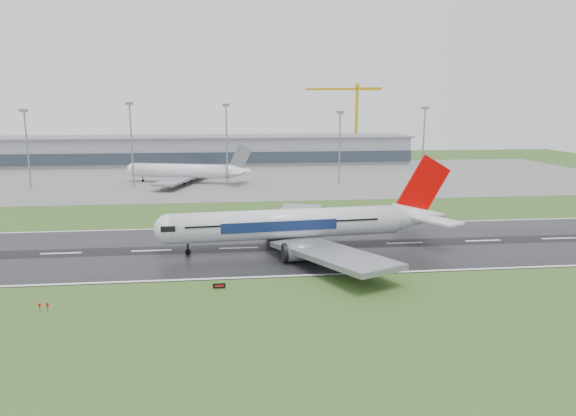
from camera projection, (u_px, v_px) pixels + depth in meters
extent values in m
plane|color=#31531E|center=(152.00, 251.00, 121.09)|extent=(520.00, 520.00, 0.00)
cube|color=black|center=(152.00, 251.00, 121.08)|extent=(400.00, 45.00, 0.10)
cube|color=slate|center=(189.00, 178.00, 242.97)|extent=(400.00, 130.00, 0.08)
cube|color=gray|center=(196.00, 151.00, 300.06)|extent=(240.00, 36.00, 15.00)
cylinder|color=gray|center=(28.00, 151.00, 208.92)|extent=(0.64, 0.64, 30.24)
cylinder|color=gray|center=(132.00, 147.00, 213.15)|extent=(0.64, 0.64, 32.98)
cylinder|color=gray|center=(227.00, 146.00, 217.46)|extent=(0.64, 0.64, 32.39)
cylinder|color=gray|center=(340.00, 149.00, 223.03)|extent=(0.64, 0.64, 29.38)
cylinder|color=gray|center=(423.00, 146.00, 226.95)|extent=(0.64, 0.64, 31.15)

